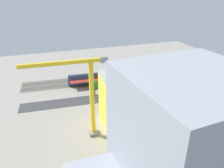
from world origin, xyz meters
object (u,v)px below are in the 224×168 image
at_px(locomotive, 158,68).
at_px(street_tree_0, 145,78).
at_px(traffic_light, 120,84).
at_px(street_tree_3, 146,79).
at_px(tower_crane, 84,91).
at_px(platform_canopy_near, 130,76).
at_px(street_tree_1, 172,76).
at_px(parked_car_0, 183,88).
at_px(parked_car_1, 169,90).
at_px(parked_car_3, 142,95).
at_px(construction_building, 143,101).
at_px(parked_car_4, 127,97).
at_px(passenger_coach, 191,62).
at_px(parked_car_2, 155,92).
at_px(street_tree_2, 94,85).
at_px(freight_coach_far, 84,79).
at_px(box_truck_0, 111,103).

bearing_deg(locomotive, street_tree_0, 46.37).
bearing_deg(traffic_light, street_tree_3, -176.98).
height_order(tower_crane, traffic_light, tower_crane).
xyz_separation_m(platform_canopy_near, street_tree_1, (-21.48, 9.91, 0.81)).
relative_size(parked_car_0, street_tree_3, 0.53).
height_order(parked_car_0, tower_crane, tower_crane).
bearing_deg(platform_canopy_near, parked_car_1, 127.65).
relative_size(platform_canopy_near, traffic_light, 9.60).
height_order(platform_canopy_near, locomotive, locomotive).
xyz_separation_m(parked_car_3, street_tree_0, (-5.97, -8.91, 5.19)).
xyz_separation_m(construction_building, tower_crane, (23.46, 0.51, 8.40)).
height_order(locomotive, parked_car_4, locomotive).
bearing_deg(tower_crane, street_tree_3, -142.57).
xyz_separation_m(platform_canopy_near, passenger_coach, (-50.43, -10.68, -0.69)).
distance_m(parked_car_2, street_tree_2, 31.91).
bearing_deg(parked_car_4, traffic_light, -86.04).
height_order(parked_car_3, traffic_light, traffic_light).
height_order(platform_canopy_near, street_tree_2, street_tree_2).
height_order(construction_building, street_tree_1, construction_building).
bearing_deg(construction_building, street_tree_3, -114.96).
relative_size(construction_building, traffic_light, 4.40).
bearing_deg(parked_car_2, street_tree_1, -149.78).
bearing_deg(parked_car_4, street_tree_2, -31.07).
height_order(tower_crane, street_tree_2, tower_crane).
height_order(parked_car_4, traffic_light, traffic_light).
bearing_deg(freight_coach_far, street_tree_3, 154.77).
height_order(passenger_coach, street_tree_2, street_tree_2).
height_order(freight_coach_far, street_tree_3, street_tree_3).
height_order(parked_car_1, tower_crane, tower_crane).
distance_m(parked_car_0, box_truck_0, 42.88).
relative_size(construction_building, street_tree_3, 4.01).
bearing_deg(platform_canopy_near, tower_crane, 49.38).
bearing_deg(street_tree_1, street_tree_3, 0.48).
bearing_deg(platform_canopy_near, traffic_light, 47.17).
distance_m(parked_car_1, construction_building, 34.68).
relative_size(street_tree_2, street_tree_3, 1.04).
relative_size(freight_coach_far, parked_car_3, 4.11).
bearing_deg(passenger_coach, box_truck_0, 25.81).
xyz_separation_m(box_truck_0, street_tree_3, (-24.45, -13.04, 3.10)).
relative_size(parked_car_4, box_truck_0, 0.46).
relative_size(passenger_coach, freight_coach_far, 1.11).
relative_size(parked_car_4, street_tree_0, 0.51).
relative_size(parked_car_4, street_tree_1, 0.68).
relative_size(locomotive, box_truck_0, 1.67).
height_order(locomotive, box_truck_0, locomotive).
relative_size(platform_canopy_near, parked_car_1, 16.16).
bearing_deg(street_tree_3, parked_car_0, 154.56).
distance_m(parked_car_2, construction_building, 29.47).
height_order(parked_car_3, construction_building, construction_building).
height_order(parked_car_4, box_truck_0, box_truck_0).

